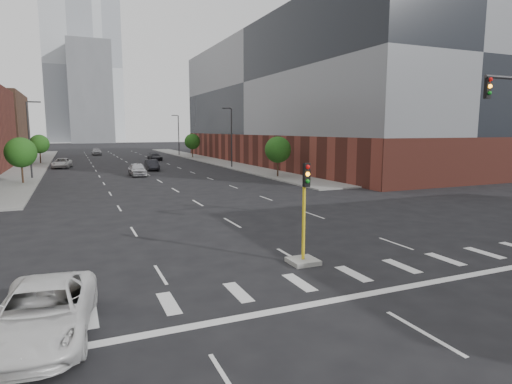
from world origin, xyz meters
TOP-DOWN VIEW (x-y plane):
  - ground at (0.00, 0.00)m, footprint 400.00×400.00m
  - sidewalk_left_far at (-15.00, 74.00)m, footprint 5.00×92.00m
  - sidewalk_right_far at (15.00, 74.00)m, footprint 5.00×92.00m
  - building_right_main at (29.50, 60.00)m, footprint 24.00×70.00m
  - tower_left at (-8.00, 220.00)m, footprint 22.00×22.00m
  - tower_right at (10.00, 260.00)m, footprint 20.00×20.00m
  - tower_mid at (0.00, 200.00)m, footprint 18.00×18.00m
  - median_traffic_signal at (0.00, 8.97)m, footprint 1.20×1.20m
  - streetlight_right_a at (13.41, 55.00)m, footprint 1.60×0.22m
  - streetlight_right_b at (13.41, 90.00)m, footprint 1.60×0.22m
  - streetlight_left at (-13.41, 50.00)m, footprint 1.60×0.22m
  - tree_left_near at (-14.00, 45.00)m, footprint 3.20×3.20m
  - tree_left_far at (-14.00, 75.00)m, footprint 3.20×3.20m
  - tree_right_near at (14.00, 40.00)m, footprint 3.20×3.20m
  - tree_right_far at (14.00, 80.00)m, footprint 3.20×3.20m
  - car_near_left at (-1.50, 48.68)m, footprint 2.00×4.89m
  - car_mid_right at (1.50, 55.66)m, footprint 1.77×4.67m
  - car_far_left at (-10.50, 65.00)m, footprint 3.16×5.59m
  - car_deep_right at (5.46, 75.56)m, footprint 2.36×4.95m
  - car_distant at (-3.78, 98.57)m, footprint 2.09×4.93m
  - parked_minivan at (-10.00, 6.00)m, footprint 3.16×5.71m

SIDE VIEW (x-z plane):
  - ground at x=0.00m, z-range 0.00..0.00m
  - sidewalk_left_far at x=-15.00m, z-range 0.00..0.15m
  - sidewalk_right_far at x=15.00m, z-range 0.00..0.15m
  - car_deep_right at x=5.46m, z-range 0.00..1.39m
  - car_far_left at x=-10.50m, z-range 0.00..1.47m
  - parked_minivan at x=-10.00m, z-range 0.00..1.51m
  - car_mid_right at x=1.50m, z-range 0.00..1.52m
  - car_near_left at x=-1.50m, z-range 0.00..1.66m
  - car_distant at x=-3.78m, z-range 0.00..1.66m
  - median_traffic_signal at x=0.00m, z-range -1.23..3.17m
  - tree_left_near at x=-14.00m, z-range 0.97..5.82m
  - tree_left_far at x=-14.00m, z-range 0.97..5.82m
  - tree_right_near at x=14.00m, z-range 0.97..5.82m
  - tree_right_far at x=14.00m, z-range 0.97..5.82m
  - streetlight_right_a at x=13.41m, z-range 0.47..9.55m
  - streetlight_right_b at x=13.41m, z-range 0.47..9.55m
  - streetlight_left at x=-13.41m, z-range 0.47..9.55m
  - building_right_main at x=29.50m, z-range 0.00..22.00m
  - tower_mid at x=0.00m, z-range 0.00..44.00m
  - tower_left at x=-8.00m, z-range 0.00..70.00m
  - tower_right at x=10.00m, z-range 0.00..80.00m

